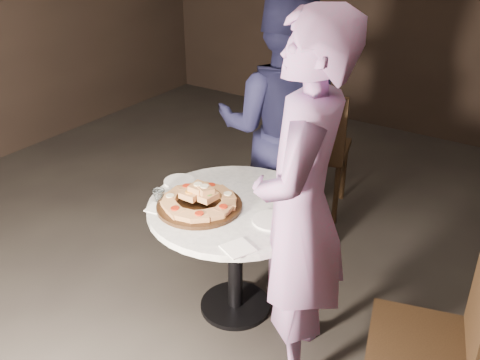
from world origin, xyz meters
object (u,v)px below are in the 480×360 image
(diner_navy, at_px, (280,128))
(diner_teal, at_px, (300,211))
(table, at_px, (235,225))
(serving_board, at_px, (199,206))
(chair_right, at_px, (444,334))
(water_glass, at_px, (159,195))
(chair_far, at_px, (314,145))
(focaccia_pile, at_px, (199,199))

(diner_navy, relative_size, diner_teal, 0.95)
(table, xyz_separation_m, serving_board, (-0.14, -0.13, 0.15))
(diner_teal, bearing_deg, chair_right, 74.55)
(water_glass, xyz_separation_m, diner_navy, (0.21, 0.97, 0.12))
(chair_far, xyz_separation_m, diner_teal, (0.63, -1.44, 0.34))
(table, bearing_deg, diner_teal, -19.62)
(table, height_order, water_glass, water_glass)
(table, height_order, diner_navy, diner_navy)
(focaccia_pile, distance_m, water_glass, 0.24)
(table, xyz_separation_m, focaccia_pile, (-0.14, -0.13, 0.19))
(diner_teal, bearing_deg, focaccia_pile, -111.61)
(chair_far, height_order, diner_teal, diner_teal)
(serving_board, height_order, focaccia_pile, focaccia_pile)
(chair_far, distance_m, chair_right, 1.95)
(chair_right, relative_size, diner_teal, 0.50)
(chair_right, xyz_separation_m, diner_teal, (-0.71, -0.03, 0.40))
(serving_board, relative_size, water_glass, 6.72)
(chair_far, height_order, diner_navy, diner_navy)
(table, xyz_separation_m, chair_right, (1.20, -0.15, -0.06))
(diner_navy, bearing_deg, table, 80.02)
(table, bearing_deg, chair_far, 96.43)
(table, distance_m, chair_right, 1.21)
(serving_board, distance_m, diner_navy, 0.92)
(serving_board, bearing_deg, focaccia_pile, 105.82)
(diner_navy, bearing_deg, focaccia_pile, 69.27)
(chair_right, relative_size, diner_navy, 0.52)
(water_glass, xyz_separation_m, chair_right, (1.58, 0.05, -0.22))
(focaccia_pile, bearing_deg, chair_right, -0.80)
(diner_navy, height_order, diner_teal, diner_teal)
(serving_board, height_order, diner_teal, diner_teal)
(focaccia_pile, relative_size, chair_right, 0.46)
(focaccia_pile, distance_m, diner_navy, 0.91)
(chair_right, distance_m, diner_navy, 1.69)
(chair_right, bearing_deg, diner_navy, -139.62)
(table, height_order, chair_right, chair_right)
(table, distance_m, diner_navy, 0.85)
(water_glass, bearing_deg, chair_far, 80.83)
(diner_navy, bearing_deg, diner_teal, 102.38)
(chair_right, height_order, diner_navy, diner_navy)
(water_glass, bearing_deg, diner_navy, 78.04)
(table, distance_m, diner_teal, 0.62)
(serving_board, height_order, chair_far, chair_far)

